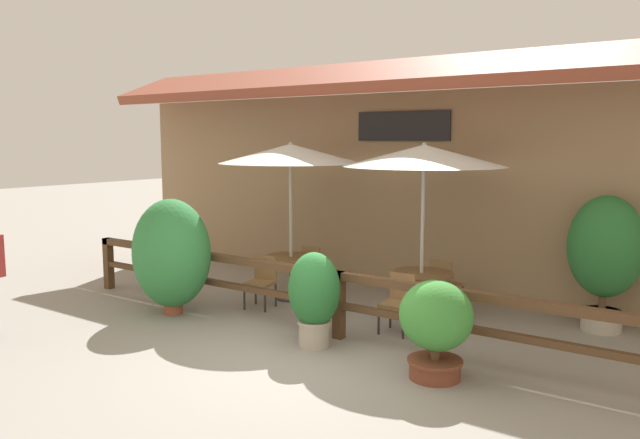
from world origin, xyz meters
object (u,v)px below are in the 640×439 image
dining_table_middle (421,282)px  chair_middle_wallside (444,282)px  dining_table_near (291,265)px  potted_plant_small_flowering (172,254)px  patio_umbrella_near (290,154)px  chair_near_wallside (315,266)px  chair_middle_streetside (399,300)px  patio_umbrella_middle (424,156)px  potted_plant_entrance_palm (605,252)px  potted_plant_broad_leaf (314,295)px  potted_plant_corner_fern (436,324)px  chair_near_streetside (262,279)px

dining_table_middle → chair_middle_wallside: chair_middle_wallside is taller
dining_table_near → dining_table_middle: (2.43, 0.10, 0.00)m
potted_plant_small_flowering → dining_table_middle: bearing=29.5°
patio_umbrella_near → chair_near_wallside: 2.17m
chair_middle_streetside → patio_umbrella_middle: bearing=86.6°
dining_table_middle → potted_plant_entrance_palm: 2.66m
dining_table_middle → patio_umbrella_near: bearing=-177.6°
patio_umbrella_middle → chair_middle_streetside: (-0.01, -0.71, -2.05)m
potted_plant_small_flowering → potted_plant_broad_leaf: bearing=-0.1°
patio_umbrella_near → potted_plant_corner_fern: bearing=-28.2°
dining_table_near → chair_middle_wallside: (2.50, 0.81, -0.13)m
patio_umbrella_near → potted_plant_small_flowering: patio_umbrella_near is taller
chair_near_streetside → chair_middle_streetside: 2.49m
chair_near_wallside → chair_middle_streetside: 2.76m
dining_table_near → chair_near_wallside: (-0.00, 0.71, -0.13)m
chair_middle_streetside → potted_plant_broad_leaf: (-0.63, -1.21, 0.24)m
patio_umbrella_near → potted_plant_entrance_palm: bearing=13.5°
dining_table_near → dining_table_middle: same height
dining_table_near → chair_near_streetside: bearing=-95.0°
dining_table_near → potted_plant_corner_fern: potted_plant_corner_fern is taller
chair_near_streetside → patio_umbrella_middle: size_ratio=0.31×
chair_near_streetside → potted_plant_broad_leaf: 2.18m
patio_umbrella_near → chair_near_wallside: size_ratio=3.23×
chair_middle_streetside → chair_near_streetside: bearing=179.4°
chair_near_wallside → patio_umbrella_middle: size_ratio=0.31×
patio_umbrella_middle → chair_middle_streetside: bearing=-90.6°
potted_plant_small_flowering → chair_near_streetside: bearing=50.6°
chair_middle_streetside → chair_middle_wallside: (0.07, 1.43, 0.00)m
patio_umbrella_middle → potted_plant_entrance_palm: bearing=24.0°
chair_near_streetside → chair_near_wallside: size_ratio=1.00×
potted_plant_corner_fern → potted_plant_broad_leaf: potted_plant_broad_leaf is taller
chair_near_wallside → potted_plant_broad_leaf: (1.80, -2.53, 0.24)m
chair_near_streetside → chair_middle_wallside: 2.98m
potted_plant_entrance_palm → potted_plant_corner_fern: bearing=-111.4°
chair_middle_streetside → potted_plant_entrance_palm: (2.38, 1.77, 0.70)m
potted_plant_entrance_palm → potted_plant_broad_leaf: bearing=-135.3°
patio_umbrella_near → dining_table_middle: (2.43, 0.10, -1.92)m
potted_plant_small_flowering → patio_umbrella_middle: bearing=29.5°
chair_near_streetside → potted_plant_entrance_palm: size_ratio=0.43×
dining_table_near → chair_middle_streetside: bearing=-14.2°
chair_near_wallside → potted_plant_small_flowering: bearing=69.0°
chair_near_wallside → chair_middle_wallside: bearing=-177.6°
dining_table_near → patio_umbrella_middle: patio_umbrella_middle is taller
dining_table_near → chair_middle_wallside: 2.63m
chair_middle_wallside → chair_middle_streetside: bearing=94.7°
chair_middle_wallside → potted_plant_broad_leaf: potted_plant_broad_leaf is taller
dining_table_middle → patio_umbrella_middle: bearing=0.0°
chair_near_streetside → potted_plant_corner_fern: bearing=-30.4°
chair_near_wallside → patio_umbrella_near: bearing=90.1°
potted_plant_corner_fern → potted_plant_broad_leaf: (-1.80, 0.11, 0.05)m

